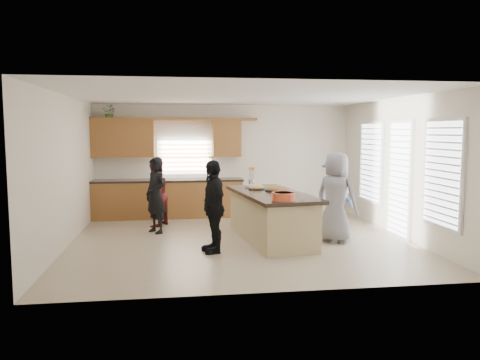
{
  "coord_description": "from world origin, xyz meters",
  "views": [
    {
      "loc": [
        -1.26,
        -8.91,
        2.14
      ],
      "look_at": [
        0.05,
        0.41,
        1.15
      ],
      "focal_mm": 35.0,
      "sensor_mm": 36.0,
      "label": 1
    }
  ],
  "objects": [
    {
      "name": "platter_mid",
      "position": [
        0.73,
        0.17,
        0.98
      ],
      "size": [
        0.41,
        0.41,
        0.17
      ],
      "color": "black",
      "rests_on": "island"
    },
    {
      "name": "plate_stack",
      "position": [
        0.33,
        0.81,
        0.97
      ],
      "size": [
        0.22,
        0.22,
        0.05
      ],
      "primitive_type": "cylinder",
      "color": "#A286C3",
      "rests_on": "island"
    },
    {
      "name": "potted_plant",
      "position": [
        -2.8,
        2.82,
        2.58
      ],
      "size": [
        0.4,
        0.38,
        0.36
      ],
      "primitive_type": "imported",
      "rotation": [
        0.0,
        0.0,
        -0.37
      ],
      "color": "#41772F",
      "rests_on": "back_cabinetry"
    },
    {
      "name": "platter_front",
      "position": [
        0.73,
        -0.57,
        0.98
      ],
      "size": [
        0.38,
        0.38,
        0.15
      ],
      "color": "black",
      "rests_on": "island"
    },
    {
      "name": "floor",
      "position": [
        0.0,
        0.0,
        0.0
      ],
      "size": [
        6.5,
        6.5,
        0.0
      ],
      "primitive_type": "plane",
      "color": "tan",
      "rests_on": "ground"
    },
    {
      "name": "salad_bowl",
      "position": [
        0.59,
        -1.13,
        1.03
      ],
      "size": [
        0.41,
        0.41,
        0.14
      ],
      "color": "#D84C27",
      "rests_on": "island"
    },
    {
      "name": "clear_cup",
      "position": [
        0.95,
        -1.02,
        1.0
      ],
      "size": [
        0.08,
        0.08,
        0.1
      ],
      "primitive_type": "cylinder",
      "color": "white",
      "rests_on": "island"
    },
    {
      "name": "woman_left_mid",
      "position": [
        -1.69,
        1.62,
        0.73
      ],
      "size": [
        0.79,
        0.87,
        1.46
      ],
      "primitive_type": "imported",
      "rotation": [
        0.0,
        0.0,
        -1.99
      ],
      "color": "#581A1A",
      "rests_on": "ground"
    },
    {
      "name": "room_shell",
      "position": [
        0.0,
        0.0,
        1.9
      ],
      "size": [
        6.52,
        6.02,
        2.81
      ],
      "color": "silver",
      "rests_on": "ground"
    },
    {
      "name": "platter_back",
      "position": [
        0.41,
        0.49,
        0.98
      ],
      "size": [
        0.35,
        0.35,
        0.14
      ],
      "color": "black",
      "rests_on": "island"
    },
    {
      "name": "woman_right_back",
      "position": [
        2.26,
        1.02,
        0.78
      ],
      "size": [
        0.95,
        1.16,
        1.56
      ],
      "primitive_type": "imported",
      "rotation": [
        0.0,
        0.0,
        2.01
      ],
      "color": "#38567B",
      "rests_on": "ground"
    },
    {
      "name": "woman_right_front",
      "position": [
        1.81,
        -0.36,
        0.87
      ],
      "size": [
        0.99,
        1.0,
        1.75
      ],
      "primitive_type": "imported",
      "rotation": [
        0.0,
        0.0,
        2.34
      ],
      "color": "slate",
      "rests_on": "ground"
    },
    {
      "name": "island",
      "position": [
        0.6,
        -0.06,
        0.45
      ],
      "size": [
        1.49,
        2.83,
        0.95
      ],
      "rotation": [
        0.0,
        0.0,
        0.13
      ],
      "color": "tan",
      "rests_on": "ground"
    },
    {
      "name": "flower_vase",
      "position": [
        0.39,
        1.01,
        1.16
      ],
      "size": [
        0.14,
        0.14,
        0.42
      ],
      "color": "silver",
      "rests_on": "island"
    },
    {
      "name": "woman_left_back",
      "position": [
        -1.66,
        0.94,
        0.8
      ],
      "size": [
        0.65,
        0.7,
        1.6
      ],
      "primitive_type": "imported",
      "rotation": [
        0.0,
        0.0,
        -0.96
      ],
      "color": "black",
      "rests_on": "ground"
    },
    {
      "name": "right_wall_glazing",
      "position": [
        3.22,
        -0.13,
        1.34
      ],
      "size": [
        0.06,
        4.0,
        2.25
      ],
      "color": "white",
      "rests_on": "ground"
    },
    {
      "name": "woman_left_front",
      "position": [
        -0.59,
        -0.79,
        0.82
      ],
      "size": [
        0.59,
        1.02,
        1.64
      ],
      "primitive_type": "imported",
      "rotation": [
        0.0,
        0.0,
        -1.37
      ],
      "color": "black",
      "rests_on": "ground"
    },
    {
      "name": "back_cabinetry",
      "position": [
        -1.47,
        2.73,
        0.91
      ],
      "size": [
        4.08,
        0.66,
        2.46
      ],
      "color": "#99642C",
      "rests_on": "ground"
    }
  ]
}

